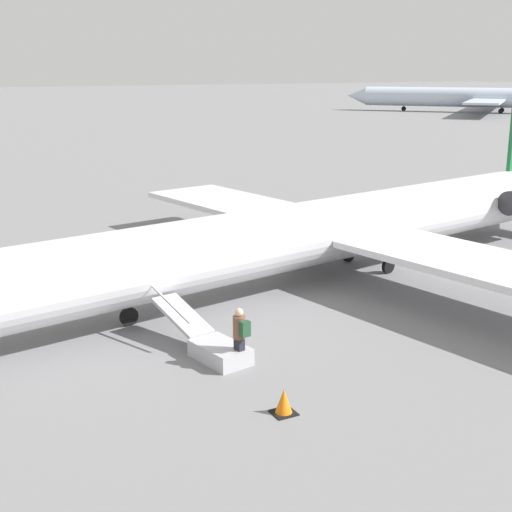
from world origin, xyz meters
TOP-DOWN VIEW (x-y plane):
  - ground_plane at (0.00, 0.00)m, footprint 600.00×600.00m
  - airplane_main at (-0.95, -0.17)m, footprint 32.73×25.32m
  - airplane_taxiing_distant at (-85.35, -76.32)m, footprint 36.67×41.94m
  - boarding_stairs at (7.21, 5.18)m, footprint 1.73×4.13m
  - passenger at (6.82, 6.24)m, footprint 0.38×0.56m
  - traffic_cone_near_stairs at (7.15, 9.26)m, footprint 0.58×0.58m

SIDE VIEW (x-z plane):
  - ground_plane at x=0.00m, z-range 0.00..0.00m
  - traffic_cone_near_stairs at x=7.15m, z-range -0.02..0.61m
  - boarding_stairs at x=7.21m, z-range -0.46..1.20m
  - passenger at x=6.82m, z-range 0.13..1.87m
  - airplane_main at x=-0.95m, z-range -1.34..5.30m
  - airplane_taxiing_distant at x=-85.35m, z-range -1.89..7.43m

